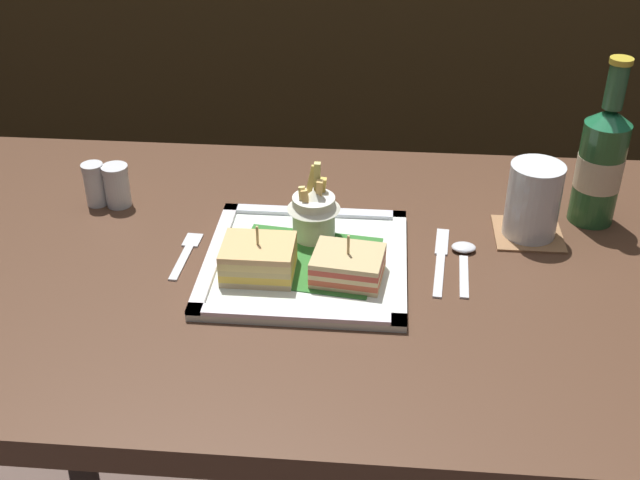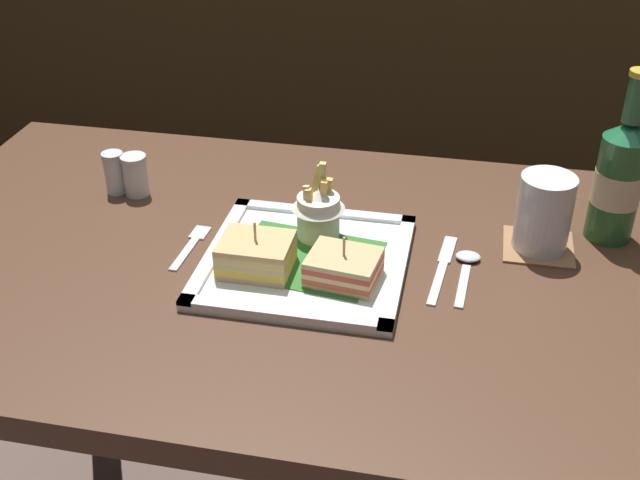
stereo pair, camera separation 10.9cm
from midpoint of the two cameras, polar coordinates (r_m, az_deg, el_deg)
dining_table at (r=1.19m, az=3.59°, el=-5.85°), size 1.33×0.74×0.74m
square_plate at (r=1.12m, az=1.76°, el=-1.60°), size 0.28×0.28×0.02m
sandwich_half_left at (r=1.09m, az=-1.71°, el=-1.16°), size 0.10×0.08×0.07m
sandwich_half_right at (r=1.07m, az=4.60°, el=-2.05°), size 0.10×0.09×0.07m
fries_cup at (r=1.15m, az=2.60°, el=2.15°), size 0.08×0.08×0.12m
beer_bottle at (r=1.24m, az=22.87°, el=4.01°), size 0.07×0.07×0.26m
drink_coaster at (r=1.22m, az=17.73°, el=-0.55°), size 0.10×0.10×0.00m
water_glass at (r=1.20m, az=18.12°, el=1.45°), size 0.08×0.08×0.11m
fork at (r=1.18m, az=-6.52°, el=-0.39°), size 0.03×0.12×0.00m
knife at (r=1.14m, az=11.42°, el=-1.91°), size 0.03×0.18×0.00m
spoon at (r=1.15m, az=13.07°, el=-1.78°), size 0.03×0.13×0.01m
salt_shaker at (r=1.32m, az=-12.11°, el=4.47°), size 0.03×0.03×0.07m
pepper_shaker at (r=1.31m, az=-10.67°, el=4.32°), size 0.04×0.04×0.07m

